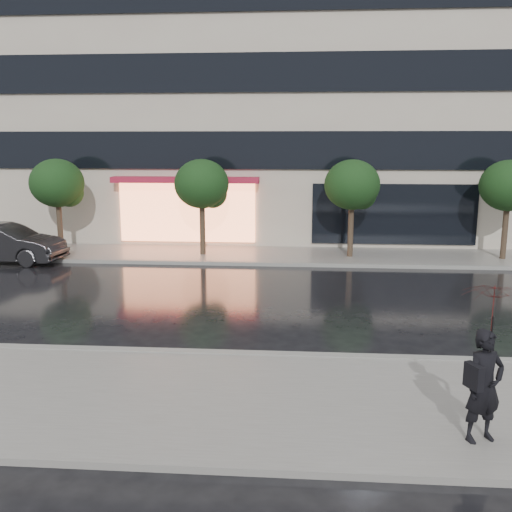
# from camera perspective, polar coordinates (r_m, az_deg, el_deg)

# --- Properties ---
(ground) EXTENTS (120.00, 120.00, 0.00)m
(ground) POSITION_cam_1_polar(r_m,az_deg,el_deg) (13.65, 0.19, -8.65)
(ground) COLOR black
(ground) RESTS_ON ground
(sidewalk_near) EXTENTS (60.00, 4.50, 0.12)m
(sidewalk_near) POSITION_cam_1_polar(r_m,az_deg,el_deg) (10.64, -1.12, -14.34)
(sidewalk_near) COLOR slate
(sidewalk_near) RESTS_ON ground
(sidewalk_far) EXTENTS (60.00, 3.50, 0.12)m
(sidewalk_far) POSITION_cam_1_polar(r_m,az_deg,el_deg) (23.52, 2.01, 0.07)
(sidewalk_far) COLOR slate
(sidewalk_far) RESTS_ON ground
(curb_near) EXTENTS (60.00, 0.25, 0.14)m
(curb_near) POSITION_cam_1_polar(r_m,az_deg,el_deg) (12.70, -0.14, -9.90)
(curb_near) COLOR gray
(curb_near) RESTS_ON ground
(curb_far) EXTENTS (60.00, 0.25, 0.14)m
(curb_far) POSITION_cam_1_polar(r_m,az_deg,el_deg) (21.81, 1.81, -0.81)
(curb_far) COLOR gray
(curb_far) RESTS_ON ground
(office_building) EXTENTS (30.00, 12.76, 18.00)m
(office_building) POSITION_cam_1_polar(r_m,az_deg,el_deg) (31.08, 2.76, 19.39)
(office_building) COLOR #B9AF9C
(office_building) RESTS_ON ground
(tree_far_west) EXTENTS (2.20, 2.20, 3.99)m
(tree_far_west) POSITION_cam_1_polar(r_m,az_deg,el_deg) (24.93, -19.12, 6.74)
(tree_far_west) COLOR #33261C
(tree_far_west) RESTS_ON ground
(tree_mid_west) EXTENTS (2.20, 2.20, 3.99)m
(tree_mid_west) POSITION_cam_1_polar(r_m,az_deg,el_deg) (23.21, -5.29, 7.01)
(tree_mid_west) COLOR #33261C
(tree_mid_west) RESTS_ON ground
(tree_mid_east) EXTENTS (2.20, 2.20, 3.99)m
(tree_mid_east) POSITION_cam_1_polar(r_m,az_deg,el_deg) (22.99, 9.73, 6.85)
(tree_mid_east) COLOR #33261C
(tree_mid_east) RESTS_ON ground
(tree_far_east) EXTENTS (2.20, 2.20, 3.99)m
(tree_far_east) POSITION_cam_1_polar(r_m,az_deg,el_deg) (24.29, 24.05, 6.27)
(tree_far_east) COLOR #33261C
(tree_far_east) RESTS_ON ground
(parked_car) EXTENTS (4.73, 2.01, 1.52)m
(parked_car) POSITION_cam_1_polar(r_m,az_deg,el_deg) (24.32, -23.80, 1.15)
(parked_car) COLOR black
(parked_car) RESTS_ON ground
(pedestrian_with_umbrella) EXTENTS (1.26, 1.27, 2.49)m
(pedestrian_with_umbrella) POSITION_cam_1_polar(r_m,az_deg,el_deg) (9.36, 22.35, -7.93)
(pedestrian_with_umbrella) COLOR black
(pedestrian_with_umbrella) RESTS_ON sidewalk_near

